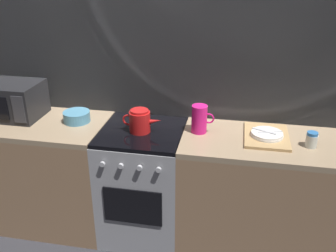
# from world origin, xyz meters

# --- Properties ---
(ground_plane) EXTENTS (8.00, 8.00, 0.00)m
(ground_plane) POSITION_xyz_m (0.00, 0.00, 0.00)
(ground_plane) COLOR #2D2D33
(back_wall) EXTENTS (3.60, 0.05, 2.40)m
(back_wall) POSITION_xyz_m (0.00, 0.32, 1.20)
(back_wall) COLOR gray
(back_wall) RESTS_ON ground_plane
(counter_left) EXTENTS (1.20, 0.60, 0.90)m
(counter_left) POSITION_xyz_m (-0.90, 0.00, 0.45)
(counter_left) COLOR #997251
(counter_left) RESTS_ON ground_plane
(stove_unit) EXTENTS (0.60, 0.63, 0.90)m
(stove_unit) POSITION_xyz_m (-0.00, -0.00, 0.45)
(stove_unit) COLOR #9E9EA3
(stove_unit) RESTS_ON ground_plane
(counter_right) EXTENTS (1.20, 0.60, 0.90)m
(counter_right) POSITION_xyz_m (0.90, 0.00, 0.45)
(counter_right) COLOR #997251
(counter_right) RESTS_ON ground_plane
(microwave) EXTENTS (0.46, 0.35, 0.27)m
(microwave) POSITION_xyz_m (-1.05, 0.06, 1.04)
(microwave) COLOR black
(microwave) RESTS_ON counter_left
(kettle) EXTENTS (0.28, 0.15, 0.17)m
(kettle) POSITION_xyz_m (-0.00, -0.02, 0.98)
(kettle) COLOR red
(kettle) RESTS_ON stove_unit
(mixing_bowl) EXTENTS (0.20, 0.20, 0.08)m
(mixing_bowl) POSITION_xyz_m (-0.52, 0.06, 0.94)
(mixing_bowl) COLOR teal
(mixing_bowl) RESTS_ON counter_left
(pitcher) EXTENTS (0.16, 0.11, 0.20)m
(pitcher) POSITION_xyz_m (0.41, 0.05, 1.00)
(pitcher) COLOR #E5197A
(pitcher) RESTS_ON counter_right
(dish_pile) EXTENTS (0.30, 0.40, 0.06)m
(dish_pile) POSITION_xyz_m (0.88, 0.04, 0.92)
(dish_pile) COLOR tan
(dish_pile) RESTS_ON counter_right
(spice_jar) EXTENTS (0.08, 0.08, 0.10)m
(spice_jar) POSITION_xyz_m (1.16, -0.04, 0.95)
(spice_jar) COLOR silver
(spice_jar) RESTS_ON counter_right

